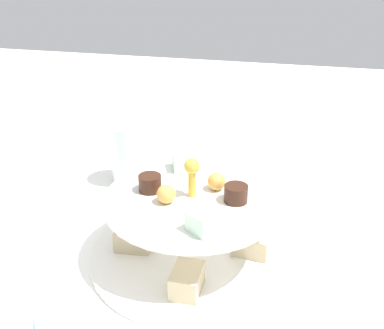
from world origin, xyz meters
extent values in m
plane|color=white|center=(0.00, 0.00, 0.00)|extent=(2.40, 2.40, 0.00)
cylinder|color=white|center=(0.00, 0.00, 0.01)|extent=(0.28, 0.28, 0.01)
cylinder|color=white|center=(0.00, 0.00, 0.09)|extent=(0.23, 0.23, 0.01)
cylinder|color=gold|center=(0.00, 0.00, 0.07)|extent=(0.01, 0.01, 0.14)
sphere|color=gold|center=(0.00, 0.00, 0.14)|extent=(0.02, 0.02, 0.02)
cube|color=#CCB78E|center=(-0.08, -0.01, 0.03)|extent=(0.05, 0.03, 0.03)
cube|color=#CCB78E|center=(0.01, -0.08, 0.03)|extent=(0.04, 0.05, 0.03)
cube|color=#CCB78E|center=(0.08, 0.01, 0.03)|extent=(0.05, 0.04, 0.03)
cube|color=#CCB78E|center=(-0.01, 0.08, 0.03)|extent=(0.04, 0.05, 0.03)
cylinder|color=#E5C660|center=(0.03, -0.02, 0.02)|extent=(0.04, 0.04, 0.01)
cylinder|color=#381E14|center=(0.00, 0.06, 0.11)|extent=(0.03, 0.03, 0.02)
cylinder|color=#381E14|center=(0.00, -0.06, 0.11)|extent=(0.03, 0.03, 0.02)
cube|color=silver|center=(0.07, 0.03, 0.11)|extent=(0.04, 0.04, 0.02)
cube|color=silver|center=(-0.07, -0.03, 0.11)|extent=(0.04, 0.04, 0.02)
sphere|color=gold|center=(-0.02, 0.03, 0.11)|extent=(0.02, 0.02, 0.02)
sphere|color=gold|center=(0.02, -0.03, 0.11)|extent=(0.02, 0.02, 0.02)
cylinder|color=silver|center=(0.19, 0.16, 0.06)|extent=(0.07, 0.07, 0.11)
cube|color=silver|center=(0.23, -0.19, 0.00)|extent=(0.12, 0.14, 0.00)
camera|label=1|loc=(-0.48, -0.12, 0.38)|focal=41.70mm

